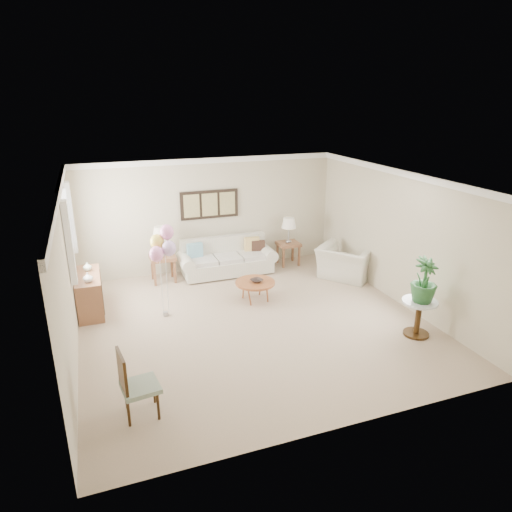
% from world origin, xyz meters
% --- Properties ---
extents(ground_plane, '(6.00, 6.00, 0.00)m').
position_xyz_m(ground_plane, '(0.00, 0.00, 0.00)').
color(ground_plane, tan).
extents(room_shell, '(6.04, 6.04, 2.60)m').
position_xyz_m(room_shell, '(-0.11, 0.09, 1.63)').
color(room_shell, '#BDB29B').
rests_on(room_shell, ground).
extents(wall_art_triptych, '(1.35, 0.06, 0.65)m').
position_xyz_m(wall_art_triptych, '(0.00, 2.96, 1.55)').
color(wall_art_triptych, black).
rests_on(wall_art_triptych, ground).
extents(sofa, '(2.22, 0.83, 0.82)m').
position_xyz_m(sofa, '(0.25, 2.53, 0.32)').
color(sofa, beige).
rests_on(sofa, ground).
extents(end_table_left, '(0.54, 0.49, 0.59)m').
position_xyz_m(end_table_left, '(-1.21, 2.53, 0.50)').
color(end_table_left, brown).
rests_on(end_table_left, ground).
extents(end_table_right, '(0.51, 0.47, 0.56)m').
position_xyz_m(end_table_right, '(1.82, 2.56, 0.47)').
color(end_table_right, brown).
rests_on(end_table_right, ground).
extents(lamp_left, '(0.37, 0.37, 0.66)m').
position_xyz_m(lamp_left, '(-1.21, 2.53, 1.10)').
color(lamp_left, gray).
rests_on(lamp_left, end_table_left).
extents(lamp_right, '(0.35, 0.35, 0.61)m').
position_xyz_m(lamp_right, '(1.82, 2.56, 1.03)').
color(lamp_right, gray).
rests_on(lamp_right, end_table_right).
extents(coffee_table, '(0.80, 0.80, 0.40)m').
position_xyz_m(coffee_table, '(0.36, 0.89, 0.37)').
color(coffee_table, brown).
rests_on(coffee_table, ground).
extents(decor_bowl, '(0.30, 0.30, 0.06)m').
position_xyz_m(decor_bowl, '(0.38, 0.86, 0.43)').
color(decor_bowl, black).
rests_on(decor_bowl, coffee_table).
extents(armchair, '(1.47, 1.49, 0.73)m').
position_xyz_m(armchair, '(2.67, 1.33, 0.37)').
color(armchair, beige).
rests_on(armchair, ground).
extents(side_table, '(0.59, 0.59, 0.64)m').
position_xyz_m(side_table, '(2.48, -1.39, 0.48)').
color(side_table, silver).
rests_on(side_table, ground).
extents(potted_plant, '(0.50, 0.50, 0.77)m').
position_xyz_m(potted_plant, '(2.49, -1.42, 1.03)').
color(potted_plant, '#265529').
rests_on(potted_plant, side_table).
extents(accent_chair, '(0.51, 0.51, 0.93)m').
position_xyz_m(accent_chair, '(-2.27, -1.88, 0.48)').
color(accent_chair, gray).
rests_on(accent_chair, ground).
extents(credenza, '(0.46, 1.20, 0.74)m').
position_xyz_m(credenza, '(-2.76, 1.50, 0.37)').
color(credenza, brown).
rests_on(credenza, ground).
extents(vase_white, '(0.19, 0.19, 0.18)m').
position_xyz_m(vase_white, '(-2.74, 1.14, 0.83)').
color(vase_white, white).
rests_on(vase_white, credenza).
extents(vase_sage, '(0.17, 0.17, 0.17)m').
position_xyz_m(vase_sage, '(-2.74, 1.74, 0.82)').
color(vase_sage, beige).
rests_on(vase_sage, credenza).
extents(balloon_cluster, '(0.48, 0.46, 1.74)m').
position_xyz_m(balloon_cluster, '(-1.43, 0.82, 1.39)').
color(balloon_cluster, gray).
rests_on(balloon_cluster, ground).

